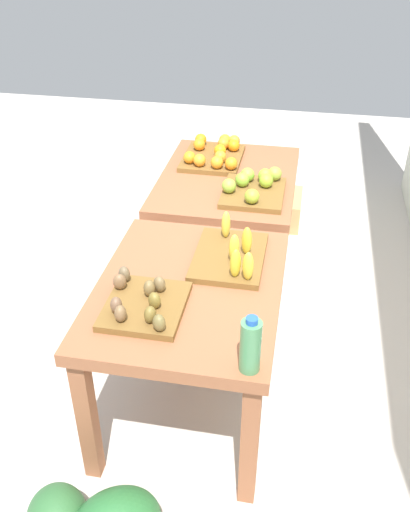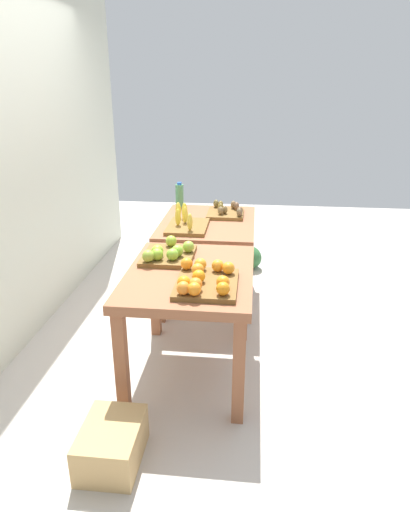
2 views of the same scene
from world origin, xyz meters
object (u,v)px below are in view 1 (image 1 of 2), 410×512
object	(u,v)px
display_table_left	(227,193)
kiwi_bin	(143,303)
orange_bin	(214,154)
apple_bin	(254,187)
cardboard_produce_box	(281,208)
water_bottle	(250,346)
banana_crate	(231,255)
display_table_right	(189,305)

from	to	relation	value
display_table_left	kiwi_bin	distance (m)	1.33
orange_bin	apple_bin	xyz separation A→B (m)	(0.42, 0.29, -0.00)
orange_bin	cardboard_produce_box	xyz separation A→B (m)	(-0.62, 0.42, -0.68)
water_bottle	kiwi_bin	bearing A→B (deg)	-118.80
banana_crate	cardboard_produce_box	world-z (taller)	banana_crate
orange_bin	banana_crate	world-z (taller)	banana_crate
apple_bin	water_bottle	world-z (taller)	water_bottle
apple_bin	cardboard_produce_box	size ratio (longest dim) A/B	1.05
display_table_left	banana_crate	xyz separation A→B (m)	(0.90, 0.15, 0.15)
apple_bin	banana_crate	distance (m)	0.70
display_table_left	kiwi_bin	bearing A→B (deg)	-6.32
apple_bin	kiwi_bin	world-z (taller)	apple_bin
banana_crate	kiwi_bin	bearing A→B (deg)	-35.78
orange_bin	apple_bin	world-z (taller)	apple_bin
display_table_right	banana_crate	world-z (taller)	banana_crate
orange_bin	cardboard_produce_box	size ratio (longest dim) A/B	1.15
display_table_right	cardboard_produce_box	bearing A→B (deg)	171.29
banana_crate	orange_bin	bearing A→B (deg)	-166.21
display_table_right	water_bottle	bearing A→B (deg)	35.17
apple_bin	kiwi_bin	size ratio (longest dim) A/B	1.14
display_table_left	orange_bin	distance (m)	0.29
kiwi_bin	water_bottle	size ratio (longest dim) A/B	1.57
banana_crate	cardboard_produce_box	bearing A→B (deg)	175.23
display_table_right	apple_bin	size ratio (longest dim) A/B	2.48
orange_bin	kiwi_bin	xyz separation A→B (m)	(1.53, -0.03, -0.01)
display_table_right	apple_bin	distance (m)	0.95
display_table_left	display_table_right	bearing A→B (deg)	0.00
apple_bin	display_table_right	bearing A→B (deg)	-10.81
orange_bin	water_bottle	world-z (taller)	water_bottle
orange_bin	kiwi_bin	bearing A→B (deg)	-1.00
banana_crate	water_bottle	bearing A→B (deg)	13.81
display_table_left	cardboard_produce_box	xyz separation A→B (m)	(-0.84, 0.30, -0.53)
display_table_left	apple_bin	world-z (taller)	apple_bin
banana_crate	apple_bin	bearing A→B (deg)	178.29
kiwi_bin	cardboard_produce_box	size ratio (longest dim) A/B	0.92
orange_bin	water_bottle	distance (m)	1.84
cardboard_produce_box	apple_bin	bearing A→B (deg)	-6.83
display_table_left	banana_crate	world-z (taller)	banana_crate
water_bottle	banana_crate	bearing A→B (deg)	-166.19
orange_bin	banana_crate	size ratio (longest dim) A/B	1.05
orange_bin	water_bottle	size ratio (longest dim) A/B	1.97
display_table_left	orange_bin	xyz separation A→B (m)	(-0.21, -0.12, 0.15)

